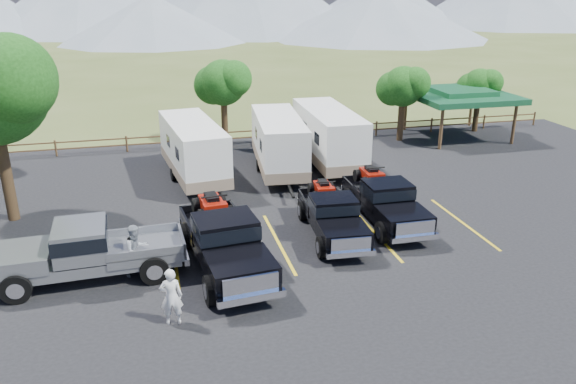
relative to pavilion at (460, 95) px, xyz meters
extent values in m
plane|color=#445122|center=(-13.00, -17.00, -2.79)|extent=(320.00, 320.00, 0.00)
cube|color=black|center=(-13.00, -14.00, -2.77)|extent=(44.00, 34.00, 0.04)
cube|color=gold|center=(-19.00, -13.00, -2.74)|extent=(0.12, 5.50, 0.01)
cube|color=gold|center=(-15.00, -13.00, -2.74)|extent=(0.12, 5.50, 0.01)
cube|color=gold|center=(-11.00, -13.00, -2.74)|extent=(0.12, 5.50, 0.01)
cube|color=gold|center=(-7.00, -13.00, -2.74)|extent=(0.12, 5.50, 0.01)
cylinder|color=#312113|center=(-25.50, -8.00, -0.55)|extent=(0.48, 0.48, 4.48)
sphere|color=#154210|center=(-24.54, -8.80, 3.29)|extent=(3.52, 3.52, 3.52)
cylinder|color=#312113|center=(-4.00, 0.00, -1.39)|extent=(0.39, 0.39, 2.80)
sphere|color=#154210|center=(-4.00, 0.00, 0.71)|extent=(2.52, 2.52, 2.52)
sphere|color=#154210|center=(-3.46, -0.45, 0.98)|extent=(1.98, 1.98, 1.98)
sphere|color=#154210|center=(-4.50, 0.40, 0.53)|extent=(2.16, 2.16, 2.16)
cylinder|color=#312113|center=(2.00, 1.00, -1.53)|extent=(0.38, 0.38, 2.52)
sphere|color=#154210|center=(2.00, 1.00, 0.36)|extent=(2.24, 2.24, 2.24)
sphere|color=#154210|center=(2.48, 0.60, 0.60)|extent=(1.76, 1.76, 1.76)
sphere|color=#154210|center=(1.55, 1.35, 0.20)|extent=(1.92, 1.92, 1.92)
cylinder|color=#312113|center=(-15.00, 2.00, -1.25)|extent=(0.41, 0.41, 3.08)
sphere|color=#154210|center=(-15.00, 2.00, 1.06)|extent=(2.80, 2.80, 2.80)
sphere|color=#154210|center=(-14.40, 1.50, 1.36)|extent=(2.20, 2.20, 2.20)
sphere|color=#154210|center=(-15.56, 2.44, 0.86)|extent=(2.40, 2.40, 2.40)
cylinder|color=brown|center=(-25.00, 1.50, -2.29)|extent=(0.12, 0.12, 1.00)
cylinder|color=brown|center=(-21.00, 1.50, -2.29)|extent=(0.12, 0.12, 1.00)
cylinder|color=brown|center=(-17.00, 1.50, -2.29)|extent=(0.12, 0.12, 1.00)
cylinder|color=brown|center=(-13.00, 1.50, -2.29)|extent=(0.12, 0.12, 1.00)
cylinder|color=brown|center=(-9.00, 1.50, -2.29)|extent=(0.12, 0.12, 1.00)
cylinder|color=brown|center=(-5.00, 1.50, -2.29)|extent=(0.12, 0.12, 1.00)
cylinder|color=brown|center=(-1.00, 1.50, -2.29)|extent=(0.12, 0.12, 1.00)
cylinder|color=brown|center=(3.00, 1.50, -2.29)|extent=(0.12, 0.12, 1.00)
cylinder|color=brown|center=(7.00, 1.50, -2.29)|extent=(0.12, 0.12, 1.00)
cube|color=brown|center=(-11.00, 1.50, -2.34)|extent=(36.00, 0.06, 0.08)
cube|color=brown|center=(-11.00, 1.50, -1.94)|extent=(36.00, 0.06, 0.08)
cylinder|color=brown|center=(-2.50, -2.50, -1.49)|extent=(0.20, 0.20, 2.60)
cylinder|color=brown|center=(-2.50, 2.50, -1.49)|extent=(0.20, 0.20, 2.60)
cylinder|color=brown|center=(2.50, -2.50, -1.49)|extent=(0.20, 0.20, 2.60)
cylinder|color=brown|center=(2.50, 2.50, -1.49)|extent=(0.20, 0.20, 2.60)
cube|color=#175230|center=(0.00, 0.00, -0.04)|extent=(6.20, 6.20, 0.35)
cube|color=#175230|center=(0.00, 0.00, 0.26)|extent=(3.50, 3.50, 0.35)
cone|color=gray|center=(-18.00, 70.00, 1.21)|extent=(32.00, 32.00, 8.00)
cone|color=gray|center=(22.00, 67.00, 1.71)|extent=(40.00, 40.00, 9.00)
cube|color=black|center=(-17.27, -14.60, -2.06)|extent=(2.64, 6.36, 0.39)
cube|color=black|center=(-17.05, -16.67, -1.66)|extent=(2.28, 2.16, 0.54)
cube|color=black|center=(-17.26, -14.73, -1.28)|extent=(2.21, 1.90, 1.09)
cube|color=black|center=(-17.26, -14.73, -1.12)|extent=(2.26, 1.97, 0.49)
cube|color=black|center=(-17.47, -12.66, -1.77)|extent=(2.35, 2.81, 0.60)
cube|color=white|center=(-16.93, -17.77, -1.72)|extent=(1.74, 0.27, 0.60)
cube|color=white|center=(-16.93, -17.84, -2.13)|extent=(2.14, 0.42, 0.24)
cube|color=white|center=(-17.61, -11.36, -2.13)|extent=(2.13, 0.40, 0.24)
cylinder|color=black|center=(-18.06, -16.85, -2.26)|extent=(0.43, 1.01, 0.98)
cylinder|color=black|center=(-16.03, -16.63, -2.26)|extent=(0.43, 1.01, 0.98)
cylinder|color=black|center=(-18.51, -12.57, -2.26)|extent=(0.43, 1.01, 0.98)
cylinder|color=black|center=(-16.48, -12.36, -2.26)|extent=(0.43, 1.01, 0.98)
cube|color=maroon|center=(-17.47, -12.66, -1.03)|extent=(0.90, 1.48, 0.38)
cube|color=black|center=(-17.47, -12.66, -0.76)|extent=(0.52, 0.86, 0.20)
cube|color=maroon|center=(-17.41, -13.25, -0.92)|extent=(0.90, 0.47, 0.24)
cylinder|color=black|center=(-17.42, -13.14, -0.54)|extent=(0.98, 0.17, 0.07)
cylinder|color=black|center=(-17.90, -13.30, -1.25)|extent=(0.34, 0.63, 0.61)
cylinder|color=black|center=(-16.93, -13.20, -1.25)|extent=(0.34, 0.63, 0.61)
cylinder|color=black|center=(-18.02, -12.11, -1.25)|extent=(0.34, 0.63, 0.61)
cylinder|color=black|center=(-17.05, -12.01, -1.25)|extent=(0.34, 0.63, 0.61)
cube|color=black|center=(-12.77, -12.87, -2.18)|extent=(2.02, 5.28, 0.33)
cube|color=black|center=(-12.89, -14.62, -1.84)|extent=(1.85, 1.75, 0.45)
cube|color=black|center=(-12.77, -12.98, -1.52)|extent=(1.80, 1.53, 0.91)
cube|color=black|center=(-12.77, -12.98, -1.38)|extent=(1.84, 1.59, 0.41)
cube|color=black|center=(-12.65, -11.24, -1.93)|extent=(1.89, 2.30, 0.50)
cube|color=white|center=(-12.95, -15.54, -1.88)|extent=(1.46, 0.17, 0.50)
cube|color=white|center=(-12.95, -15.59, -2.23)|extent=(1.79, 0.28, 0.20)
cube|color=white|center=(-12.58, -10.16, -2.23)|extent=(1.79, 0.27, 0.20)
cylinder|color=black|center=(-13.74, -14.61, -2.34)|extent=(0.33, 0.83, 0.82)
cylinder|color=black|center=(-12.04, -14.73, -2.34)|extent=(0.33, 0.83, 0.82)
cylinder|color=black|center=(-13.50, -11.02, -2.34)|extent=(0.33, 0.83, 0.82)
cylinder|color=black|center=(-11.79, -11.14, -2.34)|extent=(0.33, 0.83, 0.82)
cube|color=maroon|center=(-12.65, -11.24, -1.31)|extent=(0.72, 1.22, 0.32)
cube|color=black|center=(-12.65, -11.24, -1.08)|extent=(0.41, 0.70, 0.16)
cube|color=maroon|center=(-12.69, -11.74, -1.22)|extent=(0.75, 0.37, 0.20)
cylinder|color=black|center=(-12.68, -11.65, -0.90)|extent=(0.82, 0.11, 0.05)
cylinder|color=black|center=(-13.10, -11.71, -1.49)|extent=(0.27, 0.52, 0.51)
cylinder|color=black|center=(-12.28, -11.77, -1.49)|extent=(0.27, 0.52, 0.51)
cylinder|color=black|center=(-13.03, -10.72, -1.49)|extent=(0.27, 0.52, 0.51)
cylinder|color=black|center=(-12.21, -10.77, -1.49)|extent=(0.27, 0.52, 0.51)
cube|color=black|center=(-10.17, -12.07, -2.13)|extent=(1.85, 5.58, 0.35)
cube|color=black|center=(-10.19, -13.94, -1.77)|extent=(1.89, 1.77, 0.49)
cube|color=black|center=(-10.17, -12.19, -1.43)|extent=(1.85, 1.54, 0.97)
cube|color=black|center=(-10.17, -12.19, -1.29)|extent=(1.89, 1.60, 0.44)
cube|color=black|center=(-10.15, -10.31, -1.87)|extent=(1.90, 2.36, 0.54)
cube|color=white|center=(-10.20, -14.94, -1.82)|extent=(1.56, 0.09, 0.54)
cube|color=white|center=(-10.20, -14.99, -2.19)|extent=(1.91, 0.20, 0.21)
cube|color=white|center=(-10.14, -9.14, -2.19)|extent=(1.91, 0.18, 0.21)
cylinder|color=black|center=(-11.11, -13.99, -2.31)|extent=(0.30, 0.88, 0.88)
cylinder|color=black|center=(-9.27, -14.01, -2.31)|extent=(0.30, 0.88, 0.88)
cylinder|color=black|center=(-11.06, -10.13, -2.31)|extent=(0.30, 0.88, 0.88)
cylinder|color=black|center=(-9.23, -10.15, -2.31)|extent=(0.30, 0.88, 0.88)
cube|color=maroon|center=(-10.15, -10.31, -1.21)|extent=(0.70, 1.27, 0.34)
cube|color=black|center=(-10.15, -10.31, -0.96)|extent=(0.40, 0.74, 0.18)
cube|color=maroon|center=(-10.16, -10.85, -1.11)|extent=(0.78, 0.35, 0.21)
cylinder|color=black|center=(-10.15, -10.75, -0.77)|extent=(0.88, 0.07, 0.06)
cylinder|color=black|center=(-10.59, -10.85, -1.40)|extent=(0.26, 0.55, 0.55)
cylinder|color=black|center=(-9.72, -10.86, -1.40)|extent=(0.26, 0.55, 0.55)
cylinder|color=black|center=(-10.58, -9.77, -1.40)|extent=(0.26, 0.55, 0.55)
cylinder|color=black|center=(-9.71, -9.78, -1.40)|extent=(0.26, 0.55, 0.55)
cube|color=white|center=(-17.50, -4.69, -0.99)|extent=(3.07, 7.15, 2.49)
cube|color=gray|center=(-17.50, -4.69, -1.96)|extent=(3.09, 7.18, 0.55)
cube|color=black|center=(-18.39, -6.54, -0.74)|extent=(0.12, 0.83, 0.55)
cube|color=black|center=(-16.17, -6.26, -0.74)|extent=(0.12, 0.83, 0.55)
cylinder|color=black|center=(-18.57, -4.54, -2.42)|extent=(0.31, 0.67, 0.65)
cylinder|color=black|center=(-16.50, -4.28, -2.42)|extent=(0.31, 0.67, 0.65)
cube|color=black|center=(-16.96, -8.95, -2.29)|extent=(0.32, 1.66, 0.09)
cube|color=white|center=(-13.02, -4.47, -1.00)|extent=(2.84, 7.08, 2.49)
cube|color=gray|center=(-13.02, -4.47, -1.96)|extent=(2.87, 7.12, 0.55)
cube|color=black|center=(-14.29, -6.08, -0.75)|extent=(0.10, 0.83, 0.55)
cube|color=black|center=(-12.07, -6.29, -0.75)|extent=(0.10, 0.83, 0.55)
cylinder|color=black|center=(-14.03, -4.10, -2.43)|extent=(0.29, 0.66, 0.64)
cylinder|color=black|center=(-11.96, -4.29, -2.43)|extent=(0.29, 0.66, 0.64)
cube|color=black|center=(-13.42, -8.73, -2.29)|extent=(0.26, 1.66, 0.09)
cube|color=white|center=(-10.14, -4.04, -0.92)|extent=(2.45, 7.25, 2.59)
cube|color=gray|center=(-10.14, -4.04, -1.93)|extent=(2.48, 7.29, 0.58)
cube|color=black|center=(-11.34, -5.81, -0.66)|extent=(0.04, 0.86, 0.58)
cube|color=black|center=(-9.01, -5.86, -0.66)|extent=(0.04, 0.86, 0.58)
cylinder|color=black|center=(-11.22, -3.73, -2.41)|extent=(0.25, 0.68, 0.67)
cylinder|color=black|center=(-9.05, -3.77, -2.41)|extent=(0.25, 0.68, 0.67)
cube|color=black|center=(-10.23, -8.50, -2.27)|extent=(0.15, 1.73, 0.10)
cube|color=gray|center=(-21.91, -14.19, -2.07)|extent=(6.22, 2.27, 0.39)
cube|color=gray|center=(-23.98, -14.29, -1.67)|extent=(2.03, 2.15, 0.54)
cube|color=gray|center=(-22.04, -14.19, -1.30)|extent=(1.77, 2.10, 1.08)
cube|color=black|center=(-22.04, -14.19, -1.13)|extent=(1.84, 2.15, 0.48)
cube|color=gray|center=(-19.98, -14.09, -1.77)|extent=(2.68, 2.19, 0.59)
cube|color=white|center=(-18.69, -14.03, -2.13)|extent=(0.27, 2.11, 0.24)
cylinder|color=black|center=(-24.09, -13.28, -2.26)|extent=(0.98, 0.37, 0.97)
cylinder|color=black|center=(-23.99, -15.30, -2.26)|extent=(0.98, 0.37, 0.97)
cylinder|color=black|center=(-19.84, -13.08, -2.26)|extent=(0.98, 0.37, 0.97)
cylinder|color=black|center=(-19.74, -15.09, -2.26)|extent=(0.98, 0.37, 0.97)
imported|color=white|center=(-19.27, -17.65, -1.85)|extent=(0.67, 0.45, 1.80)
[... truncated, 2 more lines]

